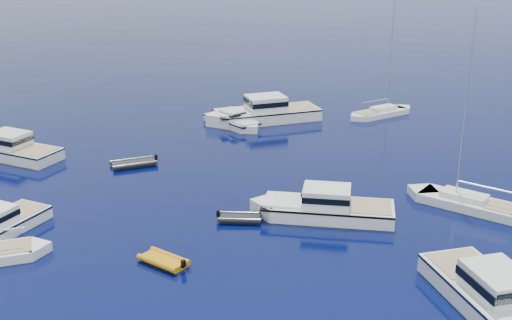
{
  "coord_description": "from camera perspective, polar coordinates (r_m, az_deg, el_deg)",
  "views": [
    {
      "loc": [
        -5.39,
        -21.52,
        18.94
      ],
      "look_at": [
        -2.2,
        25.64,
        2.2
      ],
      "focal_mm": 45.92,
      "sensor_mm": 36.0,
      "label": 1
    }
  ],
  "objects": [
    {
      "name": "motor_cruiser_far_l",
      "position": [
        61.64,
        -20.67,
        0.31
      ],
      "size": [
        11.11,
        8.28,
        2.86
      ],
      "primitive_type": null,
      "rotation": [
        0.0,
        0.0,
        1.05
      ],
      "color": "silver",
      "rests_on": "ground"
    },
    {
      "name": "motor_cruiser_right",
      "position": [
        37.16,
        20.21,
        -12.48
      ],
      "size": [
        5.76,
        12.2,
        3.08
      ],
      "primitive_type": null,
      "rotation": [
        0.0,
        0.0,
        3.33
      ],
      "color": "silver",
      "rests_on": "ground"
    },
    {
      "name": "tender_grey_far",
      "position": [
        56.34,
        -10.61,
        -0.49
      ],
      "size": [
        4.39,
        3.25,
        0.95
      ],
      "primitive_type": null,
      "rotation": [
        0.0,
        0.0,
        1.89
      ],
      "color": "black",
      "rests_on": "ground"
    },
    {
      "name": "tender_yellow",
      "position": [
        40.03,
        -8.04,
        -8.95
      ],
      "size": [
        3.61,
        3.43,
        0.95
      ],
      "primitive_type": null,
      "rotation": [
        0.0,
        0.0,
        0.87
      ],
      "color": "orange",
      "rests_on": "ground"
    },
    {
      "name": "motor_cruiser_centre",
      "position": [
        45.95,
        5.84,
        -4.95
      ],
      "size": [
        11.21,
        5.61,
        2.82
      ],
      "primitive_type": null,
      "rotation": [
        0.0,
        0.0,
        1.35
      ],
      "color": "white",
      "rests_on": "ground"
    },
    {
      "name": "motor_cruiser_distant",
      "position": [
        68.4,
        0.64,
        3.42
      ],
      "size": [
        13.55,
        7.21,
        3.4
      ],
      "primitive_type": null,
      "rotation": [
        0.0,
        0.0,
        1.83
      ],
      "color": "white",
      "rests_on": "ground"
    },
    {
      "name": "sailboat_centre",
      "position": [
        71.65,
        10.82,
        3.82
      ],
      "size": [
        8.82,
        6.2,
        12.93
      ],
      "primitive_type": null,
      "rotation": [
        0.0,
        0.0,
        5.21
      ],
      "color": "white",
      "rests_on": "ground"
    },
    {
      "name": "tender_grey_near",
      "position": [
        45.11,
        -1.37,
        -5.33
      ],
      "size": [
        3.26,
        2.12,
        0.95
      ],
      "primitive_type": null,
      "rotation": [
        0.0,
        0.0,
        4.58
      ],
      "color": "black",
      "rests_on": "ground"
    },
    {
      "name": "sailboat_mid_r",
      "position": [
        49.57,
        18.01,
        -3.98
      ],
      "size": [
        9.25,
        8.46,
        14.65
      ],
      "primitive_type": null,
      "rotation": [
        0.0,
        0.0,
        0.86
      ],
      "color": "silver",
      "rests_on": "ground"
    },
    {
      "name": "motor_cruiser_horizon",
      "position": [
        66.72,
        -1.99,
        3.0
      ],
      "size": [
        6.59,
        7.84,
        2.08
      ],
      "primitive_type": null,
      "rotation": [
        0.0,
        0.0,
        3.77
      ],
      "color": "silver",
      "rests_on": "ground"
    }
  ]
}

